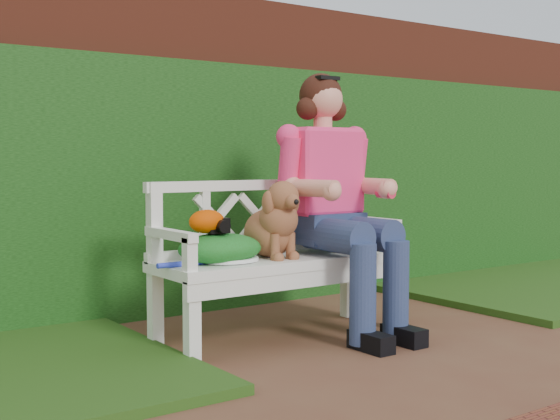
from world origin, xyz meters
TOP-DOWN VIEW (x-y plane):
  - ground at (0.00, 0.00)m, footprint 60.00×60.00m
  - brick_wall at (0.00, 1.90)m, footprint 10.00×0.30m
  - ivy_hedge at (0.00, 1.68)m, footprint 10.00×0.18m
  - grass_right at (2.40, 0.90)m, footprint 2.60×2.00m
  - garden_bench at (-0.38, 0.71)m, footprint 1.65×0.81m
  - seated_woman at (-0.04, 0.69)m, footprint 1.00×1.11m
  - dog at (-0.45, 0.69)m, footprint 0.41×0.48m
  - tennis_racket at (-0.78, 0.67)m, footprint 0.65×0.31m
  - green_bag at (-0.80, 0.69)m, footprint 0.55×0.47m
  - camera_item at (-0.83, 0.68)m, footprint 0.12×0.09m
  - baseball_glove at (-0.88, 0.69)m, footprint 0.21×0.15m

SIDE VIEW (x-z plane):
  - ground at x=0.00m, z-range 0.00..0.00m
  - grass_right at x=2.40m, z-range 0.00..0.05m
  - garden_bench at x=-0.38m, z-range 0.00..0.48m
  - tennis_racket at x=-0.78m, z-range 0.48..0.51m
  - green_bag at x=-0.80m, z-range 0.48..0.64m
  - camera_item at x=-0.83m, z-range 0.64..0.73m
  - dog at x=-0.45m, z-range 0.48..0.93m
  - baseball_glove at x=-0.88m, z-range 0.64..0.77m
  - seated_woman at x=-0.04m, z-range 0.00..1.62m
  - ivy_hedge at x=0.00m, z-range 0.00..1.70m
  - brick_wall at x=0.00m, z-range 0.00..2.20m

